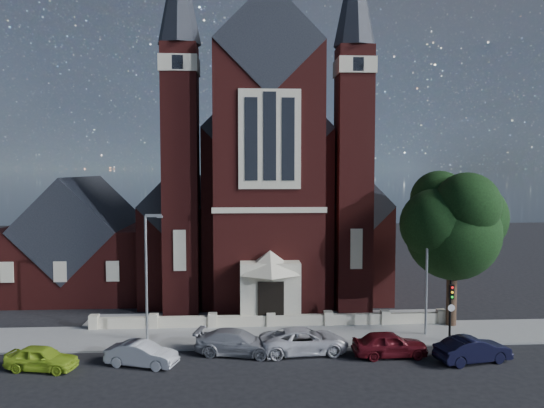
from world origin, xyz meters
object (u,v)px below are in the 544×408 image
(street_tree, at_px, (456,227))
(traffic_signal, at_px, (451,303))
(parish_hall, at_px, (83,247))
(street_lamp_left, at_px, (148,269))
(car_lime_van, at_px, (42,358))
(street_lamp_right, at_px, (428,266))
(car_dark_red, at_px, (390,344))
(car_silver_b, at_px, (237,342))
(car_navy, at_px, (473,350))
(car_silver_a, at_px, (142,354))
(car_white_suv, at_px, (304,341))
(church, at_px, (262,197))

(street_tree, xyz_separation_m, traffic_signal, (-1.60, -3.28, -4.38))
(parish_hall, distance_m, street_lamp_left, 16.18)
(street_lamp_left, distance_m, car_lime_van, 7.80)
(street_lamp_right, bearing_deg, car_dark_red, -134.21)
(street_tree, bearing_deg, car_silver_b, -163.36)
(car_silver_b, height_order, car_navy, car_silver_b)
(street_lamp_right, bearing_deg, parish_hall, 151.78)
(parish_hall, bearing_deg, street_lamp_left, -59.98)
(car_silver_b, relative_size, car_dark_red, 1.14)
(parish_hall, distance_m, car_silver_b, 21.89)
(parish_hall, xyz_separation_m, car_navy, (27.05, -18.74, -3.30))
(street_lamp_left, relative_size, car_navy, 1.87)
(street_lamp_right, relative_size, car_silver_a, 2.03)
(parish_hall, distance_m, street_tree, 31.27)
(car_white_suv, height_order, car_dark_red, car_dark_red)
(street_tree, bearing_deg, car_navy, -103.54)
(street_lamp_left, height_order, car_white_suv, street_lamp_left)
(street_tree, height_order, car_silver_a, street_tree)
(car_silver_a, distance_m, car_dark_red, 14.15)
(parish_hall, relative_size, street_lamp_left, 1.51)
(street_lamp_left, distance_m, car_silver_b, 7.37)
(parish_hall, relative_size, car_dark_red, 2.82)
(church, bearing_deg, street_lamp_right, -61.96)
(parish_hall, bearing_deg, car_dark_red, -37.90)
(car_silver_a, bearing_deg, street_lamp_right, -59.85)
(traffic_signal, distance_m, car_white_suv, 9.55)
(street_tree, distance_m, car_white_suv, 13.31)
(traffic_signal, height_order, car_silver_b, traffic_signal)
(street_lamp_left, relative_size, traffic_signal, 2.02)
(parish_hall, xyz_separation_m, car_silver_a, (8.46, -18.25, -3.35))
(street_lamp_left, height_order, car_silver_a, street_lamp_left)
(parish_hall, bearing_deg, car_silver_a, -65.13)
(street_lamp_right, bearing_deg, car_silver_a, -166.46)
(street_lamp_left, height_order, car_silver_b, street_lamp_left)
(car_silver_b, xyz_separation_m, car_navy, (13.32, -2.00, -0.01))
(street_tree, relative_size, car_navy, 2.48)
(church, distance_m, car_lime_van, 27.83)
(car_lime_van, height_order, car_dark_red, car_dark_red)
(church, height_order, car_silver_b, church)
(parish_hall, height_order, street_lamp_left, parish_hall)
(car_white_suv, distance_m, car_dark_red, 4.98)
(car_navy, bearing_deg, church, 12.25)
(street_tree, distance_m, street_lamp_right, 3.84)
(car_white_suv, bearing_deg, parish_hall, 41.17)
(street_lamp_right, distance_m, car_silver_a, 18.56)
(car_silver_a, bearing_deg, car_lime_van, 110.05)
(traffic_signal, bearing_deg, church, 118.20)
(street_lamp_right, height_order, car_dark_red, street_lamp_right)
(car_silver_a, height_order, car_silver_b, car_silver_b)
(street_tree, bearing_deg, car_white_suv, -157.95)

